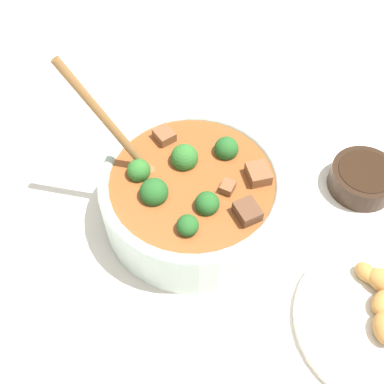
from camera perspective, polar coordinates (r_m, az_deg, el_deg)
name	(u,v)px	position (r m, az deg, el deg)	size (l,w,h in m)	color
ground_plane	(192,215)	(0.74, 0.00, -2.74)	(4.00, 4.00, 0.00)	silver
stew_bowl	(192,194)	(0.70, -0.03, -0.25)	(0.31, 0.26, 0.26)	#B2C6BC
condiment_bowl	(363,178)	(0.80, 19.65, 1.61)	(0.10, 0.10, 0.04)	black
food_plate	(380,319)	(0.70, 21.35, -13.81)	(0.23, 0.23, 0.04)	silver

